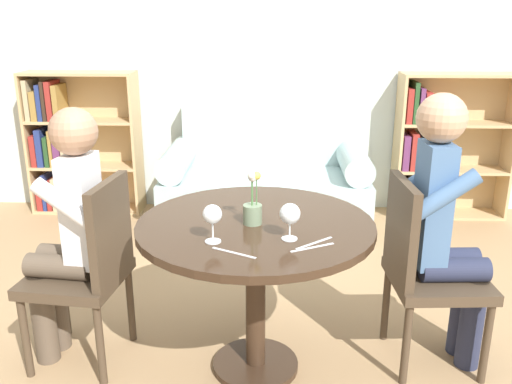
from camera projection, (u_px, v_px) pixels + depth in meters
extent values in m
plane|color=tan|center=(256.00, 367.00, 2.56)|extent=(16.00, 16.00, 0.00)
cube|color=silver|center=(267.00, 46.00, 4.35)|extent=(5.20, 0.05, 2.70)
cylinder|color=#382619|center=(256.00, 226.00, 2.34)|extent=(1.03, 1.03, 0.03)
cylinder|color=#382619|center=(256.00, 298.00, 2.45)|extent=(0.09, 0.09, 0.67)
cylinder|color=#382619|center=(256.00, 364.00, 2.56)|extent=(0.40, 0.40, 0.03)
cube|color=#A8C1C1|center=(265.00, 199.00, 4.25)|extent=(1.57, 0.80, 0.42)
cube|color=#A8C1C1|center=(266.00, 133.00, 4.41)|extent=(1.35, 0.16, 0.50)
cylinder|color=#A8C1C1|center=(178.00, 159.00, 4.17)|extent=(0.22, 0.72, 0.22)
cylinder|color=#A8C1C1|center=(354.00, 161.00, 4.12)|extent=(0.22, 0.72, 0.22)
cube|color=tan|center=(90.00, 140.00, 4.59)|extent=(0.90, 0.02, 1.16)
cube|color=tan|center=(32.00, 143.00, 4.48)|extent=(0.02, 0.28, 1.16)
cube|color=tan|center=(137.00, 144.00, 4.45)|extent=(0.02, 0.28, 1.16)
cube|color=tan|center=(91.00, 208.00, 4.64)|extent=(0.86, 0.28, 0.02)
cube|color=tan|center=(87.00, 166.00, 4.52)|extent=(0.86, 0.28, 0.02)
cube|color=tan|center=(82.00, 121.00, 4.41)|extent=(0.86, 0.28, 0.02)
cube|color=tan|center=(77.00, 73.00, 4.29)|extent=(0.86, 0.28, 0.02)
cube|color=maroon|center=(44.00, 194.00, 4.61)|extent=(0.05, 0.23, 0.24)
cube|color=navy|center=(49.00, 190.00, 4.60)|extent=(0.03, 0.23, 0.31)
cube|color=maroon|center=(54.00, 193.00, 4.60)|extent=(0.04, 0.23, 0.26)
cube|color=tan|center=(59.00, 192.00, 4.60)|extent=(0.04, 0.23, 0.28)
cube|color=maroon|center=(64.00, 192.00, 4.60)|extent=(0.03, 0.23, 0.27)
cube|color=maroon|center=(38.00, 149.00, 4.49)|extent=(0.04, 0.23, 0.26)
cube|color=navy|center=(44.00, 146.00, 4.48)|extent=(0.05, 0.23, 0.31)
cube|color=#234723|center=(51.00, 150.00, 4.49)|extent=(0.03, 0.23, 0.25)
cube|color=olive|center=(55.00, 147.00, 4.48)|extent=(0.03, 0.23, 0.30)
cube|color=#602D5B|center=(60.00, 145.00, 4.47)|extent=(0.05, 0.23, 0.32)
cube|color=tan|center=(67.00, 146.00, 4.47)|extent=(0.04, 0.23, 0.32)
cube|color=tan|center=(31.00, 99.00, 4.36)|extent=(0.04, 0.23, 0.32)
cube|color=olive|center=(38.00, 105.00, 4.37)|extent=(0.05, 0.23, 0.23)
cube|color=navy|center=(44.00, 102.00, 4.36)|extent=(0.04, 0.23, 0.28)
cube|color=#332319|center=(48.00, 100.00, 4.36)|extent=(0.03, 0.23, 0.31)
cube|color=maroon|center=(54.00, 100.00, 4.36)|extent=(0.04, 0.23, 0.31)
cube|color=olive|center=(60.00, 102.00, 4.36)|extent=(0.04, 0.23, 0.28)
cube|color=tan|center=(448.00, 143.00, 4.48)|extent=(0.90, 0.02, 1.16)
cube|color=tan|center=(398.00, 146.00, 4.37)|extent=(0.02, 0.28, 1.16)
cube|color=tan|center=(508.00, 147.00, 4.34)|extent=(0.02, 0.28, 1.16)
cube|color=tan|center=(445.00, 213.00, 4.53)|extent=(0.86, 0.28, 0.02)
cube|color=tan|center=(450.00, 169.00, 4.41)|extent=(0.86, 0.28, 0.02)
cube|color=tan|center=(455.00, 123.00, 4.29)|extent=(0.86, 0.28, 0.02)
cube|color=tan|center=(461.00, 75.00, 4.18)|extent=(0.86, 0.28, 0.02)
cube|color=#234723|center=(399.00, 198.00, 4.50)|extent=(0.04, 0.23, 0.24)
cube|color=olive|center=(404.00, 196.00, 4.49)|extent=(0.03, 0.23, 0.28)
cube|color=#332319|center=(410.00, 193.00, 4.48)|extent=(0.04, 0.23, 0.32)
cube|color=olive|center=(415.00, 198.00, 4.49)|extent=(0.03, 0.23, 0.24)
cube|color=maroon|center=(421.00, 197.00, 4.49)|extent=(0.04, 0.23, 0.26)
cube|color=tan|center=(427.00, 194.00, 4.48)|extent=(0.04, 0.23, 0.32)
cube|color=#602D5B|center=(404.00, 151.00, 4.37)|extent=(0.05, 0.23, 0.28)
cube|color=maroon|center=(412.00, 150.00, 4.37)|extent=(0.05, 0.23, 0.30)
cube|color=olive|center=(418.00, 153.00, 4.37)|extent=(0.05, 0.23, 0.25)
cube|color=navy|center=(424.00, 150.00, 4.36)|extent=(0.03, 0.23, 0.30)
cube|color=maroon|center=(407.00, 105.00, 4.26)|extent=(0.04, 0.23, 0.27)
cube|color=#234723|center=(413.00, 102.00, 4.25)|extent=(0.03, 0.23, 0.32)
cube|color=#602D5B|center=(419.00, 105.00, 4.25)|extent=(0.04, 0.23, 0.27)
cube|color=maroon|center=(425.00, 107.00, 4.26)|extent=(0.05, 0.23, 0.24)
cylinder|color=#473828|center=(64.00, 299.00, 2.77)|extent=(0.04, 0.04, 0.40)
cylinder|color=#473828|center=(26.00, 338.00, 2.44)|extent=(0.04, 0.04, 0.40)
cylinder|color=#473828|center=(131.00, 304.00, 2.72)|extent=(0.04, 0.04, 0.40)
cylinder|color=#473828|center=(100.00, 345.00, 2.39)|extent=(0.04, 0.04, 0.40)
cube|color=#473828|center=(76.00, 278.00, 2.51)|extent=(0.47, 0.47, 0.05)
cube|color=#473828|center=(110.00, 230.00, 2.40)|extent=(0.08, 0.38, 0.45)
cylinder|color=#473828|center=(486.00, 344.00, 2.40)|extent=(0.04, 0.04, 0.40)
cylinder|color=#473828|center=(456.00, 303.00, 2.73)|extent=(0.04, 0.04, 0.40)
cylinder|color=#473828|center=(406.00, 345.00, 2.39)|extent=(0.04, 0.04, 0.40)
cylinder|color=#473828|center=(386.00, 304.00, 2.73)|extent=(0.04, 0.04, 0.40)
cube|color=#473828|center=(438.00, 280.00, 2.49)|extent=(0.45, 0.45, 0.05)
cube|color=#473828|center=(401.00, 230.00, 2.41)|extent=(0.06, 0.38, 0.45)
cylinder|color=brown|center=(56.00, 306.00, 2.65)|extent=(0.11, 0.11, 0.45)
cylinder|color=brown|center=(44.00, 318.00, 2.55)|extent=(0.11, 0.11, 0.45)
cylinder|color=brown|center=(71.00, 257.00, 2.55)|extent=(0.31, 0.14, 0.11)
cylinder|color=brown|center=(59.00, 267.00, 2.45)|extent=(0.31, 0.14, 0.11)
cube|color=white|center=(82.00, 210.00, 2.41)|extent=(0.14, 0.21, 0.51)
cylinder|color=white|center=(94.00, 186.00, 2.51)|extent=(0.29, 0.10, 0.23)
cylinder|color=white|center=(65.00, 205.00, 2.26)|extent=(0.29, 0.10, 0.23)
sphere|color=tan|center=(73.00, 131.00, 2.29)|extent=(0.21, 0.21, 0.21)
cylinder|color=#282D47|center=(471.00, 323.00, 2.51)|extent=(0.11, 0.11, 0.45)
cylinder|color=#282D47|center=(462.00, 311.00, 2.61)|extent=(0.11, 0.11, 0.45)
cylinder|color=#282D47|center=(454.00, 270.00, 2.42)|extent=(0.31, 0.13, 0.11)
cylinder|color=#282D47|center=(446.00, 259.00, 2.53)|extent=(0.31, 0.13, 0.11)
cube|color=#4C709E|center=(432.00, 205.00, 2.38)|extent=(0.13, 0.21, 0.56)
cylinder|color=#4C709E|center=(446.00, 195.00, 2.23)|extent=(0.29, 0.09, 0.23)
cylinder|color=#4C709E|center=(425.00, 177.00, 2.48)|extent=(0.29, 0.09, 0.23)
sphere|color=tan|center=(442.00, 118.00, 2.26)|extent=(0.21, 0.21, 0.21)
cylinder|color=white|center=(213.00, 241.00, 2.13)|extent=(0.06, 0.06, 0.00)
cylinder|color=white|center=(213.00, 231.00, 2.12)|extent=(0.01, 0.01, 0.08)
sphere|color=white|center=(212.00, 214.00, 2.09)|extent=(0.08, 0.08, 0.08)
sphere|color=beige|center=(212.00, 217.00, 2.10)|extent=(0.06, 0.06, 0.06)
cylinder|color=white|center=(289.00, 239.00, 2.15)|extent=(0.06, 0.06, 0.00)
cylinder|color=white|center=(290.00, 230.00, 2.14)|extent=(0.01, 0.01, 0.07)
sphere|color=white|center=(290.00, 214.00, 2.12)|extent=(0.08, 0.08, 0.08)
sphere|color=maroon|center=(290.00, 216.00, 2.12)|extent=(0.06, 0.06, 0.06)
cylinder|color=gray|center=(252.00, 214.00, 2.30)|extent=(0.08, 0.08, 0.08)
cylinder|color=#4C7A42|center=(257.00, 190.00, 2.27)|extent=(0.01, 0.01, 0.13)
sphere|color=#EACC4C|center=(257.00, 176.00, 2.25)|extent=(0.04, 0.04, 0.04)
cylinder|color=#4C7A42|center=(252.00, 191.00, 2.27)|extent=(0.01, 0.00, 0.12)
sphere|color=silver|center=(252.00, 178.00, 2.25)|extent=(0.04, 0.04, 0.04)
cylinder|color=#4C7A42|center=(252.00, 191.00, 2.27)|extent=(0.01, 0.00, 0.13)
sphere|color=silver|center=(252.00, 176.00, 2.25)|extent=(0.04, 0.04, 0.04)
cube|color=silver|center=(234.00, 253.00, 2.03)|extent=(0.17, 0.10, 0.00)
cube|color=silver|center=(312.00, 248.00, 2.07)|extent=(0.17, 0.10, 0.00)
cube|color=silver|center=(314.00, 243.00, 2.11)|extent=(0.15, 0.13, 0.00)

